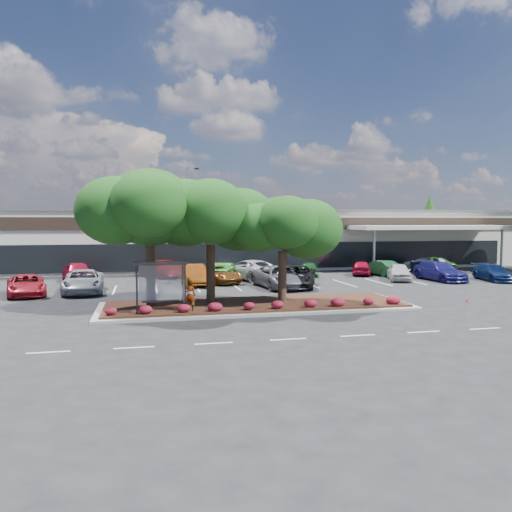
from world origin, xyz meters
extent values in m
plane|color=black|center=(0.00, 0.00, 0.00)|extent=(160.00, 160.00, 0.00)
cube|color=beige|center=(0.00, 34.00, 3.00)|extent=(80.00, 20.00, 6.00)
cube|color=#4B4B4D|center=(0.00, 34.00, 6.10)|extent=(80.40, 20.40, 0.30)
cube|color=black|center=(0.00, 23.95, 4.80)|extent=(80.00, 0.25, 1.20)
cube|color=black|center=(0.00, 23.95, 1.60)|extent=(60.00, 0.18, 2.60)
cube|color=#AC0C1E|center=(-6.00, 23.88, 4.80)|extent=(6.00, 0.12, 1.00)
cube|color=beige|center=(20.00, 21.50, 4.40)|extent=(16.00, 5.00, 0.40)
cylinder|color=gray|center=(13.00, 19.50, 2.10)|extent=(0.24, 0.24, 4.20)
cylinder|color=gray|center=(27.00, 19.50, 2.10)|extent=(0.24, 0.24, 4.20)
cube|color=gray|center=(-2.00, 4.00, 0.07)|extent=(18.00, 6.00, 0.15)
cube|color=#47251A|center=(-2.00, 4.00, 0.20)|extent=(17.20, 5.20, 0.12)
cube|color=silver|center=(-12.00, -4.00, 0.01)|extent=(1.60, 0.12, 0.01)
cube|color=silver|center=(-8.80, -4.00, 0.01)|extent=(1.60, 0.12, 0.01)
cube|color=silver|center=(-5.60, -4.00, 0.01)|extent=(1.60, 0.12, 0.01)
cube|color=silver|center=(-2.40, -4.00, 0.01)|extent=(1.60, 0.12, 0.01)
cube|color=silver|center=(0.80, -4.00, 0.01)|extent=(1.60, 0.12, 0.01)
cube|color=silver|center=(4.00, -4.00, 0.01)|extent=(1.60, 0.12, 0.01)
cube|color=silver|center=(7.20, -4.00, 0.01)|extent=(1.60, 0.12, 0.01)
cube|color=silver|center=(-16.50, 13.50, 0.01)|extent=(0.12, 5.00, 0.01)
cube|color=silver|center=(-13.50, 13.50, 0.01)|extent=(0.12, 5.00, 0.01)
cube|color=silver|center=(-10.50, 13.50, 0.01)|extent=(0.12, 5.00, 0.01)
cube|color=silver|center=(-7.50, 13.50, 0.01)|extent=(0.12, 5.00, 0.01)
cube|color=silver|center=(-4.50, 13.50, 0.01)|extent=(0.12, 5.00, 0.01)
cube|color=silver|center=(-1.50, 13.50, 0.01)|extent=(0.12, 5.00, 0.01)
cube|color=silver|center=(1.50, 13.50, 0.01)|extent=(0.12, 5.00, 0.01)
cube|color=silver|center=(4.50, 13.50, 0.01)|extent=(0.12, 5.00, 0.01)
cube|color=silver|center=(7.50, 13.50, 0.01)|extent=(0.12, 5.00, 0.01)
cube|color=silver|center=(10.50, 13.50, 0.01)|extent=(0.12, 5.00, 0.01)
cube|color=silver|center=(13.50, 13.50, 0.01)|extent=(0.12, 5.00, 0.01)
cube|color=silver|center=(16.50, 13.50, 0.01)|extent=(0.12, 5.00, 0.01)
cylinder|color=black|center=(-8.75, 3.45, 1.51)|extent=(0.08, 0.08, 2.50)
cylinder|color=black|center=(-6.25, 3.45, 1.51)|extent=(0.08, 0.08, 2.50)
cylinder|color=black|center=(-8.75, 2.15, 1.51)|extent=(0.08, 0.08, 2.50)
cylinder|color=black|center=(-6.25, 2.15, 1.51)|extent=(0.08, 0.08, 2.50)
cube|color=black|center=(-7.50, 2.80, 2.80)|extent=(2.75, 1.55, 0.10)
cube|color=silver|center=(-7.50, 3.45, 1.63)|extent=(2.30, 0.03, 2.00)
cube|color=black|center=(-7.50, 3.05, 0.71)|extent=(2.00, 0.35, 0.06)
cone|color=#153610|center=(34.00, 44.00, 4.50)|extent=(3.96, 3.96, 9.00)
imported|color=#594C47|center=(-5.99, 2.40, 1.09)|extent=(0.70, 0.57, 1.65)
cube|color=gray|center=(-3.84, 28.00, 0.20)|extent=(0.50, 0.50, 0.40)
cylinder|color=gray|center=(-3.84, 28.00, 5.54)|extent=(0.14, 0.14, 10.28)
cube|color=gray|center=(-3.42, 28.16, 10.53)|extent=(0.92, 0.52, 0.14)
cube|color=black|center=(-2.95, 28.33, 10.46)|extent=(0.53, 0.44, 0.18)
cube|color=#97794F|center=(7.81, -1.71, 0.52)|extent=(0.03, 0.03, 1.04)
cube|color=#EF3F92|center=(7.86, -1.71, 0.96)|extent=(0.02, 0.14, 0.18)
imported|color=maroon|center=(-16.16, 11.94, 0.71)|extent=(3.49, 5.54, 1.43)
imported|color=#A0A3AB|center=(-12.55, 12.53, 0.81)|extent=(2.99, 5.94, 1.61)
imported|color=#68300A|center=(-4.57, 15.02, 0.82)|extent=(2.06, 5.08, 1.64)
imported|color=brown|center=(-2.53, 15.83, 0.71)|extent=(4.02, 5.59, 1.41)
imported|color=#5D5D64|center=(1.57, 11.94, 0.83)|extent=(3.40, 6.26, 1.67)
imported|color=black|center=(2.92, 12.03, 0.83)|extent=(4.71, 6.58, 1.66)
imported|color=silver|center=(12.78, 14.28, 0.73)|extent=(3.18, 4.60, 1.45)
imported|color=navy|center=(16.09, 13.41, 0.80)|extent=(2.66, 5.66, 1.60)
imported|color=navy|center=(20.46, 12.33, 0.69)|extent=(2.76, 5.03, 1.38)
imported|color=maroon|center=(-13.83, 19.39, 0.86)|extent=(3.09, 5.36, 1.72)
imported|color=maroon|center=(-6.93, 21.54, 0.78)|extent=(4.18, 5.80, 1.56)
imported|color=#154A15|center=(-1.73, 17.50, 0.77)|extent=(3.27, 4.92, 1.53)
imported|color=#BCBCBC|center=(0.51, 17.62, 0.86)|extent=(5.07, 6.82, 1.72)
imported|color=#144D1A|center=(6.38, 19.20, 0.68)|extent=(2.65, 4.26, 1.35)
imported|color=maroon|center=(11.43, 18.86, 0.69)|extent=(3.11, 4.38, 1.38)
imported|color=#134A23|center=(13.07, 18.19, 0.71)|extent=(2.31, 4.52, 1.42)
imported|color=#ABB3B8|center=(18.90, 19.93, 0.75)|extent=(3.37, 4.83, 1.51)
imported|color=#204A1D|center=(18.74, 18.95, 0.81)|extent=(3.26, 6.06, 1.62)
camera|label=1|loc=(-8.36, -24.14, 5.03)|focal=35.00mm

